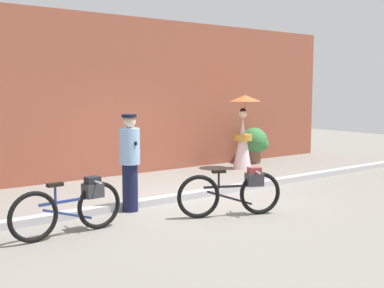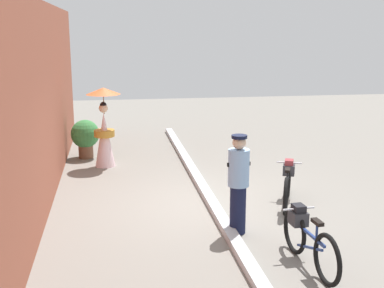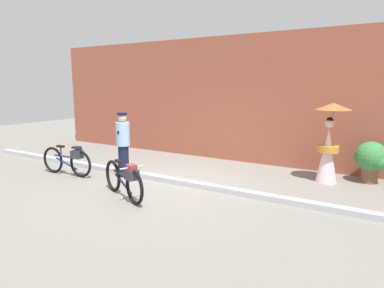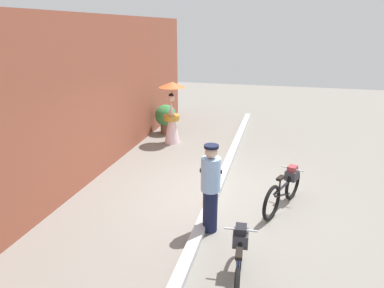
{
  "view_description": "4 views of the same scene",
  "coord_description": "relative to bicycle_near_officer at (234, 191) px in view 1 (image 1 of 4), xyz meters",
  "views": [
    {
      "loc": [
        -5.22,
        -7.08,
        2.01
      ],
      "look_at": [
        0.41,
        0.55,
        0.95
      ],
      "focal_mm": 44.56,
      "sensor_mm": 36.0,
      "label": 1
    },
    {
      "loc": [
        -8.85,
        1.8,
        3.24
      ],
      "look_at": [
        -0.19,
        0.4,
        1.23
      ],
      "focal_mm": 46.95,
      "sensor_mm": 36.0,
      "label": 2
    },
    {
      "loc": [
        4.45,
        -6.39,
        2.31
      ],
      "look_at": [
        0.46,
        0.13,
        0.97
      ],
      "focal_mm": 31.58,
      "sensor_mm": 36.0,
      "label": 3
    },
    {
      "loc": [
        -6.61,
        -1.18,
        3.48
      ],
      "look_at": [
        0.25,
        0.6,
        1.02
      ],
      "focal_mm": 31.84,
      "sensor_mm": 36.0,
      "label": 4
    }
  ],
  "objects": [
    {
      "name": "ground_plane",
      "position": [
        0.2,
        1.43,
        -0.41
      ],
      "size": [
        30.0,
        30.0,
        0.0
      ],
      "primitive_type": "plane",
      "color": "gray"
    },
    {
      "name": "building_wall",
      "position": [
        0.2,
        4.61,
        1.47
      ],
      "size": [
        14.0,
        0.4,
        3.76
      ],
      "primitive_type": "cube",
      "color": "brown",
      "rests_on": "ground_plane"
    },
    {
      "name": "person_officer",
      "position": [
        -1.2,
        1.27,
        0.46
      ],
      "size": [
        0.34,
        0.38,
        1.63
      ],
      "color": "#141938",
      "rests_on": "ground_plane"
    },
    {
      "name": "potted_plant_by_door",
      "position": [
        4.22,
        3.91,
        0.17
      ],
      "size": [
        0.74,
        0.73,
        0.99
      ],
      "color": "brown",
      "rests_on": "ground_plane"
    },
    {
      "name": "person_with_parasol",
      "position": [
        3.32,
        3.42,
        0.55
      ],
      "size": [
        0.81,
        0.81,
        1.9
      ],
      "color": "silver",
      "rests_on": "ground_plane"
    },
    {
      "name": "bicycle_far_side",
      "position": [
        -2.48,
        0.6,
        0.0
      ],
      "size": [
        1.68,
        0.48,
        0.78
      ],
      "color": "black",
      "rests_on": "ground_plane"
    },
    {
      "name": "sidewalk_curb",
      "position": [
        0.2,
        1.43,
        -0.35
      ],
      "size": [
        14.0,
        0.2,
        0.12
      ],
      "primitive_type": "cube",
      "color": "#B2B2B7",
      "rests_on": "ground_plane"
    },
    {
      "name": "bicycle_near_officer",
      "position": [
        0.0,
        0.0,
        0.0
      ],
      "size": [
        1.63,
        0.75,
        0.78
      ],
      "color": "black",
      "rests_on": "ground_plane"
    }
  ]
}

